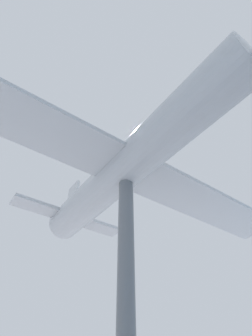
% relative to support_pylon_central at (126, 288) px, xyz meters
% --- Properties ---
extents(support_pylon_central, '(0.56, 0.56, 7.81)m').
position_rel_support_pylon_central_xyz_m(support_pylon_central, '(0.00, 0.00, 0.00)').
color(support_pylon_central, slate).
rests_on(support_pylon_central, ground_plane).
extents(suspended_airplane, '(19.41, 13.92, 3.14)m').
position_rel_support_pylon_central_xyz_m(suspended_airplane, '(0.05, 0.23, 4.75)').
color(suspended_airplane, '#B2B7BC').
rests_on(suspended_airplane, support_pylon_central).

